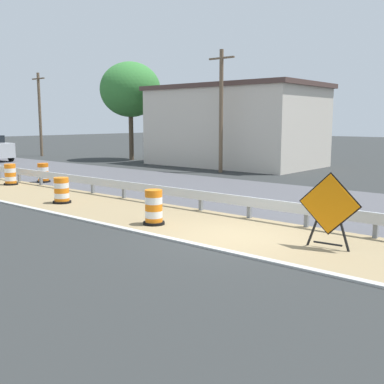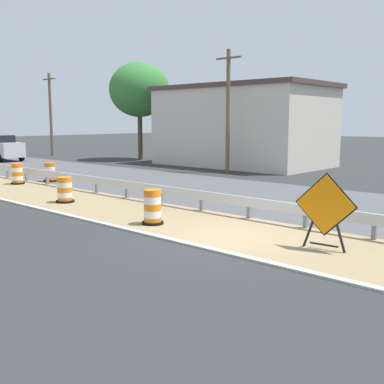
# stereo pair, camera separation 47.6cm
# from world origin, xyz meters

# --- Properties ---
(ground_plane) EXTENTS (160.00, 160.00, 0.00)m
(ground_plane) POSITION_xyz_m (0.00, 0.00, 0.00)
(ground_plane) COLOR #2B2D2D
(median_dirt_strip) EXTENTS (3.79, 120.00, 0.01)m
(median_dirt_strip) POSITION_xyz_m (0.70, 0.00, 0.00)
(median_dirt_strip) COLOR #8E7A56
(median_dirt_strip) RESTS_ON ground
(far_lane_asphalt) EXTENTS (7.85, 120.00, 0.00)m
(far_lane_asphalt) POSITION_xyz_m (6.52, 0.00, 0.00)
(far_lane_asphalt) COLOR #4C4C51
(far_lane_asphalt) RESTS_ON ground
(curb_near_edge) EXTENTS (0.20, 120.00, 0.11)m
(curb_near_edge) POSITION_xyz_m (-1.30, 0.00, 0.00)
(curb_near_edge) COLOR #ADADA8
(curb_near_edge) RESTS_ON ground
(guardrail_median) EXTENTS (0.18, 58.70, 0.71)m
(guardrail_median) POSITION_xyz_m (2.36, -0.95, 0.52)
(guardrail_median) COLOR silver
(guardrail_median) RESTS_ON ground
(warning_sign_diamond) EXTENTS (0.19, 1.56, 1.91)m
(warning_sign_diamond) POSITION_xyz_m (0.61, -2.43, 1.04)
(warning_sign_diamond) COLOR black
(warning_sign_diamond) RESTS_ON ground
(traffic_barrel_nearest) EXTENTS (0.66, 0.66, 1.07)m
(traffic_barrel_nearest) POSITION_xyz_m (-0.24, 2.78, 0.48)
(traffic_barrel_nearest) COLOR orange
(traffic_barrel_nearest) RESTS_ON ground
(traffic_barrel_close) EXTENTS (0.70, 0.70, 0.98)m
(traffic_barrel_close) POSITION_xyz_m (0.13, 8.12, 0.44)
(traffic_barrel_close) COLOR orange
(traffic_barrel_close) RESTS_ON ground
(traffic_barrel_mid) EXTENTS (0.67, 0.67, 1.03)m
(traffic_barrel_mid) POSITION_xyz_m (1.50, 14.42, 0.46)
(traffic_barrel_mid) COLOR orange
(traffic_barrel_mid) RESTS_ON ground
(traffic_barrel_far) EXTENTS (0.68, 0.68, 0.97)m
(traffic_barrel_far) POSITION_xyz_m (3.09, 14.07, 0.44)
(traffic_barrel_far) COLOR orange
(traffic_barrel_far) RESTS_ON ground
(car_mid_far_lane) EXTENTS (2.01, 4.28, 1.99)m
(car_mid_far_lane) POSITION_xyz_m (7.47, 28.30, 0.99)
(car_mid_far_lane) COLOR silver
(car_mid_far_lane) RESTS_ON ground
(roadside_shop_near) EXTENTS (7.08, 11.77, 5.52)m
(roadside_shop_near) POSITION_xyz_m (17.05, 12.01, 2.77)
(roadside_shop_near) COLOR beige
(roadside_shop_near) RESTS_ON ground
(utility_pole_near) EXTENTS (0.24, 1.80, 7.25)m
(utility_pole_near) POSITION_xyz_m (12.63, 9.90, 3.78)
(utility_pole_near) COLOR brown
(utility_pole_near) RESTS_ON ground
(utility_pole_mid) EXTENTS (0.24, 1.80, 7.19)m
(utility_pole_mid) POSITION_xyz_m (12.90, 29.85, 3.75)
(utility_pole_mid) COLOR brown
(utility_pole_mid) RESTS_ON ground
(tree_roadside) EXTENTS (4.73, 4.73, 7.64)m
(tree_roadside) POSITION_xyz_m (15.31, 20.79, 5.50)
(tree_roadside) COLOR #4C3D2D
(tree_roadside) RESTS_ON ground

